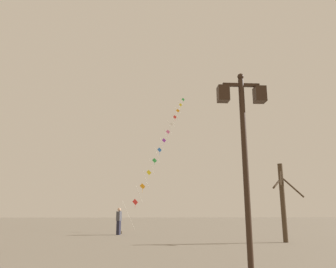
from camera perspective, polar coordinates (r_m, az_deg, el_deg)
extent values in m
plane|color=#756B5B|center=(21.10, -5.30, -17.18)|extent=(160.00, 160.00, 0.00)
cylinder|color=black|center=(8.12, 13.28, -6.35)|extent=(0.14, 0.14, 4.70)
sphere|color=black|center=(8.75, 12.42, 9.66)|extent=(0.16, 0.16, 0.16)
cube|color=black|center=(8.66, 12.50, 8.26)|extent=(0.94, 0.08, 0.08)
cube|color=black|center=(8.46, 9.51, 6.84)|extent=(0.28, 0.28, 0.40)
cube|color=beige|center=(8.46, 9.51, 6.84)|extent=(0.19, 0.19, 0.30)
cube|color=black|center=(8.71, 15.56, 6.55)|extent=(0.28, 0.28, 0.40)
cube|color=beige|center=(8.71, 15.56, 6.55)|extent=(0.19, 0.19, 0.30)
cylinder|color=brown|center=(23.54, -8.03, -16.50)|extent=(0.06, 0.06, 0.18)
cylinder|color=silver|center=(24.67, -6.79, -13.83)|extent=(0.82, 2.42, 2.03)
cylinder|color=silver|center=(26.67, -5.03, -10.25)|extent=(0.54, 1.58, 1.33)
cylinder|color=silver|center=(28.32, -3.85, -7.79)|extent=(0.54, 1.58, 1.33)
cylinder|color=silver|center=(30.03, -2.81, -5.60)|extent=(0.54, 1.58, 1.33)
cylinder|color=silver|center=(31.79, -1.89, -3.65)|extent=(0.54, 1.58, 1.33)
cylinder|color=silver|center=(33.59, -1.07, -1.90)|extent=(0.54, 1.58, 1.33)
cylinder|color=silver|center=(35.43, -0.34, -0.33)|extent=(0.54, 1.58, 1.33)
cylinder|color=silver|center=(37.29, 0.32, 1.08)|extent=(0.54, 1.58, 1.33)
cylinder|color=silver|center=(39.17, 0.92, 2.36)|extent=(0.54, 1.58, 1.33)
cylinder|color=silver|center=(41.08, 1.46, 3.52)|extent=(0.54, 1.58, 1.33)
cylinder|color=silver|center=(43.01, 1.96, 4.57)|extent=(0.54, 1.58, 1.33)
cylinder|color=silver|center=(44.95, 2.41, 5.54)|extent=(0.54, 1.58, 1.33)
cube|color=red|center=(25.87, -5.69, -11.60)|extent=(0.45, 0.19, 0.48)
cylinder|color=red|center=(25.86, -5.70, -12.30)|extent=(0.02, 0.03, 0.25)
cube|color=orange|center=(27.49, -4.42, -8.98)|extent=(0.47, 0.09, 0.48)
cylinder|color=orange|center=(27.46, -4.43, -9.73)|extent=(0.02, 0.06, 0.33)
cube|color=yellow|center=(29.17, -3.31, -6.66)|extent=(0.45, 0.18, 0.48)
cylinder|color=yellow|center=(29.13, -3.32, -7.35)|extent=(0.02, 0.03, 0.32)
cube|color=green|center=(30.91, -2.34, -4.59)|extent=(0.46, 0.16, 0.48)
cylinder|color=green|center=(30.86, -2.34, -5.17)|extent=(0.02, 0.03, 0.25)
cube|color=blue|center=(32.69, -1.47, -2.75)|extent=(0.44, 0.22, 0.48)
cylinder|color=blue|center=(32.62, -1.47, -3.38)|extent=(0.03, 0.04, 0.36)
cube|color=purple|center=(34.51, -0.70, -1.09)|extent=(0.43, 0.23, 0.48)
cylinder|color=purple|center=(34.43, -0.70, -1.68)|extent=(0.03, 0.04, 0.35)
cube|color=pink|center=(36.35, 0.00, 0.39)|extent=(0.46, 0.16, 0.48)
cylinder|color=pink|center=(36.27, 0.00, -0.14)|extent=(0.03, 0.04, 0.31)
cube|color=white|center=(38.23, 0.63, 1.74)|extent=(0.41, 0.26, 0.48)
cylinder|color=white|center=(38.15, 0.63, 1.27)|extent=(0.03, 0.03, 0.26)
cube|color=red|center=(40.13, 1.20, 2.95)|extent=(0.46, 0.16, 0.48)
cylinder|color=red|center=(40.03, 1.20, 2.50)|extent=(0.03, 0.04, 0.28)
cube|color=orange|center=(42.05, 1.71, 4.06)|extent=(0.48, 0.06, 0.48)
cylinder|color=orange|center=(41.93, 1.72, 3.57)|extent=(0.02, 0.06, 0.37)
cube|color=yellow|center=(43.98, 2.19, 5.07)|extent=(0.42, 0.25, 0.48)
cylinder|color=yellow|center=(43.88, 2.19, 4.66)|extent=(0.03, 0.03, 0.27)
cube|color=green|center=(45.93, 2.62, 5.99)|extent=(0.42, 0.24, 0.48)
cylinder|color=green|center=(45.81, 2.63, 5.56)|extent=(0.03, 0.04, 0.35)
cube|color=#1E1E2D|center=(22.57, -8.53, -15.70)|extent=(0.28, 0.35, 0.90)
cube|color=#3F3F47|center=(22.55, -8.47, -13.85)|extent=(0.34, 0.43, 0.60)
sphere|color=tan|center=(22.55, -8.43, -12.79)|extent=(0.22, 0.22, 0.22)
cylinder|color=#3F3F47|center=(22.75, -8.24, -13.43)|extent=(0.20, 0.40, 0.50)
cylinder|color=#423323|center=(17.65, 19.22, -11.04)|extent=(0.24, 0.24, 3.83)
cylinder|color=#423323|center=(17.36, 18.83, -7.08)|extent=(0.43, 0.75, 0.89)
cylinder|color=#423323|center=(17.31, 18.36, -8.06)|extent=(0.75, 0.69, 0.60)
cylinder|color=#423323|center=(17.72, 20.67, -8.53)|extent=(1.03, 0.44, 1.09)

